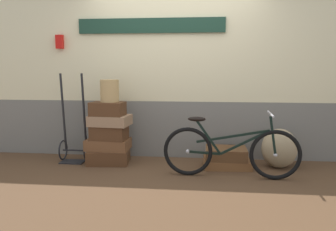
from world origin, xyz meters
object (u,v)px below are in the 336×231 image
(suitcase_1, at_px, (108,144))
(suitcase_4, at_px, (108,109))
(luggage_trolley, at_px, (74,141))
(suitcase_3, at_px, (110,120))
(suitcase_6, at_px, (226,153))
(suitcase_0, at_px, (109,156))
(suitcase_2, at_px, (109,132))
(wicker_basket, at_px, (110,91))
(bicycle, at_px, (230,151))
(burlap_sack, at_px, (279,148))
(suitcase_5, at_px, (227,163))

(suitcase_1, distance_m, suitcase_4, 0.51)
(luggage_trolley, bearing_deg, suitcase_3, -7.07)
(suitcase_1, xyz_separation_m, suitcase_6, (1.65, -0.04, -0.08))
(suitcase_0, bearing_deg, suitcase_2, -29.16)
(suitcase_1, bearing_deg, suitcase_4, -64.74)
(wicker_basket, distance_m, bicycle, 1.82)
(wicker_basket, distance_m, burlap_sack, 2.44)
(suitcase_5, bearing_deg, suitcase_1, 176.66)
(suitcase_0, bearing_deg, suitcase_3, -0.45)
(suitcase_2, distance_m, suitcase_4, 0.34)
(suitcase_2, relative_size, suitcase_6, 0.87)
(suitcase_4, xyz_separation_m, wicker_basket, (0.03, 0.03, 0.25))
(suitcase_6, bearing_deg, suitcase_1, 179.41)
(suitcase_1, xyz_separation_m, luggage_trolley, (-0.52, 0.06, 0.02))
(suitcase_2, distance_m, bicycle, 1.71)
(suitcase_4, relative_size, wicker_basket, 1.48)
(suitcase_6, bearing_deg, suitcase_2, -179.84)
(suitcase_0, distance_m, bicycle, 1.74)
(suitcase_0, relative_size, wicker_basket, 1.85)
(bicycle, bearing_deg, suitcase_6, 92.73)
(suitcase_0, distance_m, burlap_sack, 2.37)
(suitcase_0, height_order, suitcase_4, suitcase_4)
(suitcase_4, xyz_separation_m, luggage_trolley, (-0.54, 0.10, -0.49))
(suitcase_1, relative_size, wicker_basket, 1.94)
(suitcase_0, relative_size, suitcase_1, 0.95)
(suitcase_4, distance_m, bicycle, 1.76)
(suitcase_2, height_order, suitcase_6, suitcase_2)
(suitcase_0, xyz_separation_m, burlap_sack, (2.36, 0.04, 0.17))
(wicker_basket, bearing_deg, suitcase_4, -130.80)
(suitcase_1, height_order, wicker_basket, wicker_basket)
(suitcase_5, distance_m, suitcase_6, 0.14)
(suitcase_2, xyz_separation_m, suitcase_6, (1.62, -0.01, -0.25))
(suitcase_6, relative_size, wicker_basket, 1.79)
(suitcase_3, distance_m, suitcase_4, 0.17)
(suitcase_0, distance_m, suitcase_2, 0.35)
(suitcase_5, height_order, suitcase_6, suitcase_6)
(suitcase_0, relative_size, suitcase_4, 1.25)
(burlap_sack, bearing_deg, suitcase_0, -179.12)
(suitcase_0, relative_size, luggage_trolley, 0.45)
(suitcase_4, relative_size, burlap_sack, 0.85)
(suitcase_4, height_order, wicker_basket, wicker_basket)
(wicker_basket, height_order, burlap_sack, wicker_basket)
(suitcase_1, height_order, suitcase_3, suitcase_3)
(suitcase_0, bearing_deg, wicker_basket, -9.42)
(suitcase_0, distance_m, wicker_basket, 0.93)
(suitcase_1, xyz_separation_m, suitcase_3, (0.04, -0.01, 0.34))
(suitcase_3, bearing_deg, suitcase_6, 4.31)
(suitcase_3, height_order, wicker_basket, wicker_basket)
(suitcase_1, height_order, suitcase_2, suitcase_2)
(suitcase_5, xyz_separation_m, luggage_trolley, (-2.19, 0.07, 0.23))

